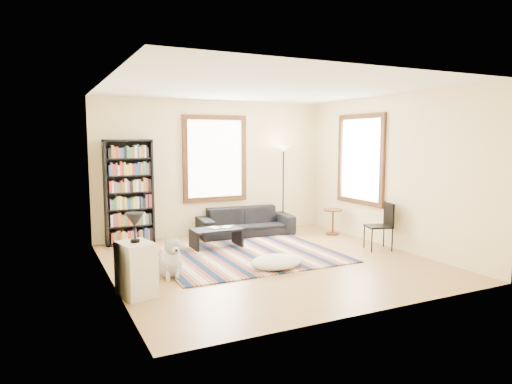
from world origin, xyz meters
name	(u,v)px	position (x,y,z in m)	size (l,w,h in m)	color
floor	(269,264)	(0.00, 0.00, -0.05)	(5.00, 5.00, 0.10)	#A6774C
ceiling	(270,85)	(0.00, 0.00, 2.85)	(5.00, 5.00, 0.10)	white
wall_back	(214,168)	(0.00, 2.55, 1.40)	(5.00, 0.10, 2.80)	beige
wall_front	(375,194)	(0.00, -2.55, 1.40)	(5.00, 0.10, 2.80)	beige
wall_left	(105,183)	(-2.55, 0.00, 1.40)	(0.10, 5.00, 2.80)	beige
wall_right	(391,172)	(2.55, 0.00, 1.40)	(0.10, 5.00, 2.80)	beige
window_back	(215,159)	(0.00, 2.47, 1.60)	(1.20, 0.06, 1.60)	white
window_right	(361,159)	(2.47, 0.80, 1.60)	(0.06, 1.20, 1.60)	white
rug	(248,255)	(-0.16, 0.48, 0.01)	(3.05, 2.44, 0.02)	#0C2240
sofa	(246,222)	(0.51, 2.05, 0.29)	(1.98, 0.77, 0.58)	black
bookshelf	(129,192)	(-1.81, 2.32, 1.00)	(0.90, 0.30, 2.00)	black
coffee_table	(216,238)	(-0.44, 1.28, 0.18)	(0.90, 0.50, 0.36)	black
book_a	(211,228)	(-0.54, 1.28, 0.37)	(0.23, 0.17, 0.02)	beige
book_b	(223,227)	(-0.29, 1.33, 0.37)	(0.17, 0.23, 0.02)	beige
floor_cushion	(276,262)	(-0.09, -0.41, 0.10)	(0.83, 0.63, 0.21)	white
floor_lamp	(283,189)	(1.46, 2.15, 0.93)	(0.30, 0.30, 1.86)	black
side_table	(333,222)	(2.20, 1.32, 0.27)	(0.40, 0.40, 0.54)	#4F2C13
folding_chair	(378,226)	(2.15, -0.15, 0.43)	(0.42, 0.40, 0.86)	black
white_cabinet	(136,269)	(-2.30, -0.73, 0.35)	(0.38, 0.50, 0.70)	white
table_lamp	(135,228)	(-2.30, -0.73, 0.89)	(0.24, 0.24, 0.38)	black
dog	(169,257)	(-1.71, -0.11, 0.30)	(0.43, 0.60, 0.60)	#B6B6B6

